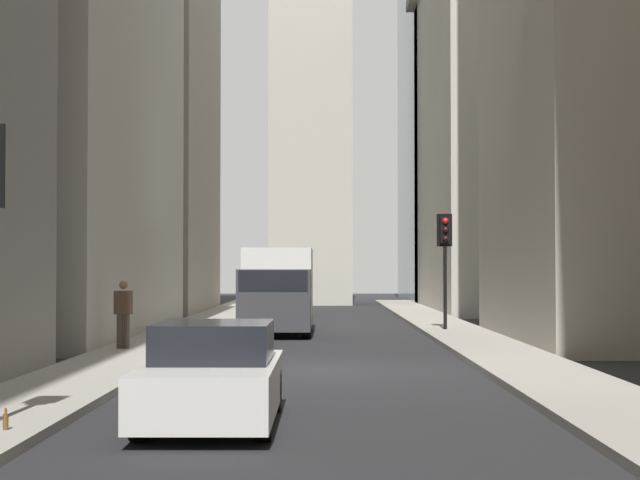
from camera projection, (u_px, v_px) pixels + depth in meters
ground_plane at (317, 371)px, 22.11m from camera, size 135.00×135.00×0.00m
sidewalk_right at (105, 368)px, 22.13m from camera, size 90.00×2.20×0.14m
sidewalk_left at (530, 368)px, 22.10m from camera, size 90.00×2.20×0.14m
building_left_far at (526, 114)px, 54.15m from camera, size 18.27×10.50×20.36m
delivery_truck at (278, 290)px, 34.70m from camera, size 6.46×2.25×2.84m
sedan_white at (213, 377)px, 14.56m from camera, size 4.30×1.78×1.42m
traffic_light_midblock at (445, 244)px, 34.96m from camera, size 0.43×0.52×3.87m
pedestrian at (123, 311)px, 26.53m from camera, size 0.26×0.44×1.72m
discarded_bottle at (6, 421)px, 13.17m from camera, size 0.07×0.07×0.27m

